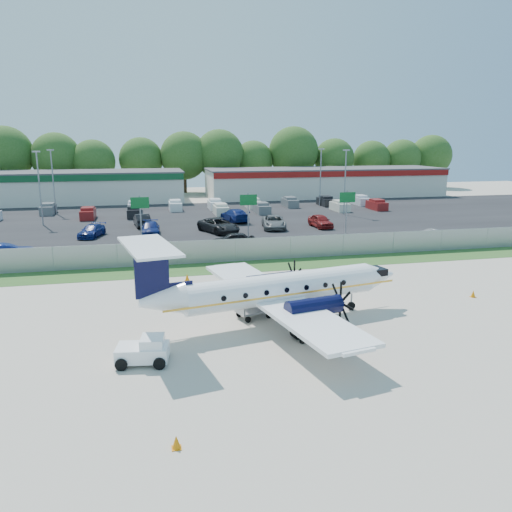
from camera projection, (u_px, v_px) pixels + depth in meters
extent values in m
plane|color=#C1B4A3|center=(278.00, 315.00, 30.34)|extent=(170.00, 170.00, 0.00)
cube|color=#2D561E|center=(240.00, 267.00, 41.74)|extent=(170.00, 4.00, 0.02)
cube|color=black|center=(227.00, 249.00, 48.39)|extent=(170.00, 8.00, 0.02)
cube|color=black|center=(201.00, 217.00, 68.34)|extent=(170.00, 32.00, 0.02)
cube|color=gray|center=(236.00, 250.00, 43.41)|extent=(120.00, 0.02, 1.90)
cube|color=gray|center=(236.00, 239.00, 43.19)|extent=(120.00, 0.06, 0.06)
cube|color=gray|center=(236.00, 261.00, 43.63)|extent=(120.00, 0.06, 0.06)
cube|color=silver|center=(43.00, 188.00, 83.52)|extent=(46.00, 12.00, 5.00)
cube|color=#474749|center=(41.00, 172.00, 82.93)|extent=(46.40, 12.40, 0.24)
cube|color=#0F4723|center=(34.00, 179.00, 77.27)|extent=(46.00, 0.20, 1.00)
cube|color=silver|center=(325.00, 183.00, 94.25)|extent=(44.00, 12.00, 5.00)
cube|color=#474749|center=(325.00, 169.00, 93.65)|extent=(44.40, 12.40, 0.24)
cube|color=maroon|center=(337.00, 174.00, 88.00)|extent=(44.00, 0.20, 1.00)
cylinder|color=gray|center=(141.00, 221.00, 49.91)|extent=(0.14, 0.14, 5.00)
cube|color=#0C5923|center=(140.00, 203.00, 49.35)|extent=(1.80, 0.08, 1.10)
cylinder|color=gray|center=(248.00, 217.00, 52.27)|extent=(0.14, 0.14, 5.00)
cube|color=#0C5923|center=(248.00, 200.00, 51.71)|extent=(1.80, 0.08, 1.10)
cylinder|color=gray|center=(346.00, 214.00, 54.63)|extent=(0.14, 0.14, 5.00)
cube|color=#0C5923|center=(348.00, 197.00, 54.07)|extent=(1.80, 0.08, 1.10)
cylinder|color=gray|center=(40.00, 189.00, 61.13)|extent=(0.18, 0.18, 9.00)
cube|color=gray|center=(36.00, 152.00, 60.11)|extent=(0.90, 0.35, 0.18)
cylinder|color=gray|center=(345.00, 183.00, 69.71)|extent=(0.18, 0.18, 9.00)
cube|color=gray|center=(346.00, 150.00, 68.69)|extent=(0.90, 0.35, 0.18)
cylinder|color=gray|center=(53.00, 182.00, 70.63)|extent=(0.18, 0.18, 9.00)
cube|color=gray|center=(50.00, 150.00, 69.60)|extent=(0.90, 0.35, 0.18)
cylinder|color=gray|center=(320.00, 178.00, 79.21)|extent=(0.18, 0.18, 9.00)
cube|color=gray|center=(321.00, 149.00, 78.19)|extent=(0.90, 0.35, 0.18)
cylinder|color=white|center=(282.00, 288.00, 28.84)|extent=(11.76, 3.95, 1.77)
cone|color=white|center=(379.00, 276.00, 31.52)|extent=(2.35, 2.13, 1.77)
cone|color=white|center=(162.00, 300.00, 26.05)|extent=(2.71, 2.20, 1.77)
cube|color=black|center=(377.00, 271.00, 31.37)|extent=(1.05, 1.35, 0.42)
cube|color=white|center=(275.00, 298.00, 28.78)|extent=(6.04, 16.66, 0.20)
cylinder|color=black|center=(314.00, 307.00, 26.74)|extent=(3.30, 1.61, 1.02)
cylinder|color=black|center=(271.00, 281.00, 31.56)|extent=(3.30, 1.61, 1.02)
cube|color=black|center=(152.00, 272.00, 25.51)|extent=(1.77, 0.50, 2.70)
cube|color=white|center=(148.00, 246.00, 25.17)|extent=(3.29, 6.09, 0.13)
cylinder|color=gray|center=(351.00, 301.00, 31.06)|extent=(0.11, 0.11, 1.21)
cylinder|color=black|center=(351.00, 306.00, 31.13)|extent=(0.54, 0.26, 0.52)
cylinder|color=black|center=(297.00, 333.00, 26.64)|extent=(0.66, 0.48, 0.60)
cylinder|color=black|center=(256.00, 304.00, 31.46)|extent=(0.66, 0.48, 0.60)
cube|color=white|center=(143.00, 352.00, 23.65)|extent=(2.61, 1.81, 0.68)
cube|color=white|center=(152.00, 342.00, 23.56)|extent=(1.25, 1.41, 0.48)
cube|color=black|center=(162.00, 341.00, 23.59)|extent=(0.34, 1.08, 0.39)
cylinder|color=black|center=(121.00, 365.00, 22.92)|extent=(0.61, 0.30, 0.58)
cylinder|color=black|center=(127.00, 351.00, 24.39)|extent=(0.61, 0.30, 0.58)
cylinder|color=black|center=(159.00, 364.00, 23.03)|extent=(0.61, 0.30, 0.58)
cylinder|color=black|center=(163.00, 350.00, 24.50)|extent=(0.61, 0.30, 0.58)
cube|color=gray|center=(313.00, 334.00, 26.35)|extent=(1.92, 1.43, 0.10)
cube|color=gray|center=(298.00, 329.00, 26.31)|extent=(0.32, 1.02, 0.52)
cube|color=gray|center=(329.00, 329.00, 26.27)|extent=(0.32, 1.02, 0.52)
cylinder|color=black|center=(302.00, 341.00, 25.96)|extent=(0.33, 0.18, 0.31)
cylinder|color=black|center=(301.00, 334.00, 26.88)|extent=(0.33, 0.18, 0.31)
cylinder|color=black|center=(325.00, 341.00, 25.92)|extent=(0.33, 0.18, 0.31)
cylinder|color=black|center=(324.00, 334.00, 26.84)|extent=(0.33, 0.18, 0.31)
cube|color=gray|center=(254.00, 310.00, 29.71)|extent=(2.29, 1.77, 0.12)
cube|color=gray|center=(240.00, 308.00, 29.17)|extent=(0.44, 1.18, 0.61)
cube|color=gray|center=(268.00, 303.00, 30.12)|extent=(0.44, 1.18, 0.61)
cylinder|color=black|center=(248.00, 320.00, 28.96)|extent=(0.38, 0.23, 0.36)
cylinder|color=black|center=(239.00, 314.00, 29.90)|extent=(0.38, 0.23, 0.36)
cylinder|color=black|center=(269.00, 315.00, 29.66)|extent=(0.38, 0.23, 0.36)
cylinder|color=black|center=(259.00, 310.00, 30.59)|extent=(0.38, 0.23, 0.36)
cone|color=orange|center=(473.00, 294.00, 33.66)|extent=(0.32, 0.32, 0.47)
cube|color=orange|center=(473.00, 297.00, 33.72)|extent=(0.33, 0.33, 0.03)
cone|color=orange|center=(176.00, 442.00, 17.13)|extent=(0.32, 0.32, 0.48)
cube|color=orange|center=(177.00, 448.00, 17.18)|extent=(0.34, 0.34, 0.03)
cone|color=orange|center=(187.00, 278.00, 37.42)|extent=(0.38, 0.38, 0.57)
cube|color=orange|center=(187.00, 281.00, 37.48)|extent=(0.40, 0.40, 0.03)
imported|color=navy|center=(8.00, 263.00, 43.18)|extent=(5.33, 3.44, 1.66)
imported|color=black|center=(233.00, 247.00, 49.42)|extent=(4.39, 1.92, 1.47)
imported|color=#595B5E|center=(436.00, 241.00, 52.36)|extent=(4.12, 2.29, 1.29)
imported|color=navy|center=(92.00, 237.00, 54.59)|extent=(3.13, 4.97, 1.34)
imported|color=navy|center=(151.00, 235.00, 55.99)|extent=(2.14, 4.90, 1.40)
imported|color=black|center=(219.00, 233.00, 57.23)|extent=(4.85, 6.56, 1.66)
imported|color=#595B5E|center=(274.00, 229.00, 59.79)|extent=(3.51, 6.01, 1.57)
imported|color=maroon|center=(320.00, 227.00, 60.56)|extent=(2.12, 4.71, 1.57)
imported|color=black|center=(142.00, 227.00, 61.19)|extent=(2.24, 4.94, 1.57)
imported|color=navy|center=(235.00, 222.00, 64.94)|extent=(3.37, 6.11, 1.68)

